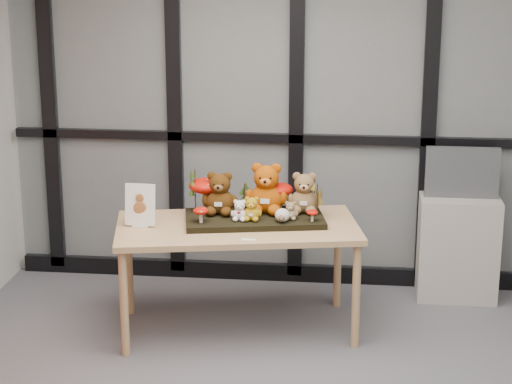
# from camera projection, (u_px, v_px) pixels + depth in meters

# --- Properties ---
(room_shell) EXTENTS (5.00, 5.00, 5.00)m
(room_shell) POSITION_uv_depth(u_px,v_px,m) (366.00, 118.00, 3.83)
(room_shell) COLOR #AFADA5
(room_shell) RESTS_ON floor
(glass_partition) EXTENTS (4.90, 0.06, 2.78)m
(glass_partition) POSITION_uv_depth(u_px,v_px,m) (363.00, 87.00, 6.26)
(glass_partition) COLOR #2D383F
(glass_partition) RESTS_ON floor
(display_table) EXTENTS (1.59, 1.02, 0.69)m
(display_table) POSITION_uv_depth(u_px,v_px,m) (237.00, 235.00, 5.70)
(display_table) COLOR tan
(display_table) RESTS_ON floor
(diorama_tray) EXTENTS (0.92, 0.58, 0.04)m
(diorama_tray) POSITION_uv_depth(u_px,v_px,m) (254.00, 219.00, 5.74)
(diorama_tray) COLOR black
(diorama_tray) RESTS_ON display_table
(bear_pooh_yellow) EXTENTS (0.31, 0.29, 0.35)m
(bear_pooh_yellow) POSITION_uv_depth(u_px,v_px,m) (266.00, 185.00, 5.77)
(bear_pooh_yellow) COLOR #A14405
(bear_pooh_yellow) RESTS_ON diorama_tray
(bear_brown_medium) EXTENTS (0.26, 0.24, 0.30)m
(bear_brown_medium) POSITION_uv_depth(u_px,v_px,m) (220.00, 191.00, 5.75)
(bear_brown_medium) COLOR #402409
(bear_brown_medium) RESTS_ON diorama_tray
(bear_tan_back) EXTENTS (0.25, 0.23, 0.28)m
(bear_tan_back) POSITION_uv_depth(u_px,v_px,m) (304.00, 190.00, 5.78)
(bear_tan_back) COLOR brown
(bear_tan_back) RESTS_ON diorama_tray
(bear_small_yellow) EXTENTS (0.15, 0.14, 0.16)m
(bear_small_yellow) POSITION_uv_depth(u_px,v_px,m) (252.00, 207.00, 5.63)
(bear_small_yellow) COLOR #AD8213
(bear_small_yellow) RESTS_ON diorama_tray
(bear_white_bow) EXTENTS (0.13, 0.12, 0.14)m
(bear_white_bow) POSITION_uv_depth(u_px,v_px,m) (240.00, 209.00, 5.63)
(bear_white_bow) COLOR white
(bear_white_bow) RESTS_ON diorama_tray
(bear_beige_small) EXTENTS (0.11, 0.10, 0.13)m
(bear_beige_small) POSITION_uv_depth(u_px,v_px,m) (291.00, 209.00, 5.65)
(bear_beige_small) COLOR olive
(bear_beige_small) RESTS_ON diorama_tray
(plush_cream_hedgehog) EXTENTS (0.08, 0.08, 0.09)m
(plush_cream_hedgehog) POSITION_uv_depth(u_px,v_px,m) (282.00, 214.00, 5.61)
(plush_cream_hedgehog) COLOR beige
(plush_cream_hedgehog) RESTS_ON diorama_tray
(mushroom_back_left) EXTENTS (0.21, 0.21, 0.23)m
(mushroom_back_left) POSITION_uv_depth(u_px,v_px,m) (205.00, 193.00, 5.82)
(mushroom_back_left) COLOR #A50F05
(mushroom_back_left) RESTS_ON diorama_tray
(mushroom_back_right) EXTENTS (0.17, 0.17, 0.19)m
(mushroom_back_right) POSITION_uv_depth(u_px,v_px,m) (279.00, 195.00, 5.83)
(mushroom_back_right) COLOR #A50F05
(mushroom_back_right) RESTS_ON diorama_tray
(mushroom_front_left) EXTENTS (0.09, 0.09, 0.10)m
(mushroom_front_left) POSITION_uv_depth(u_px,v_px,m) (201.00, 214.00, 5.59)
(mushroom_front_left) COLOR #A50F05
(mushroom_front_left) RESTS_ON diorama_tray
(mushroom_front_right) EXTENTS (0.07, 0.07, 0.08)m
(mushroom_front_right) POSITION_uv_depth(u_px,v_px,m) (312.00, 215.00, 5.62)
(mushroom_front_right) COLOR #A50F05
(mushroom_front_right) RESTS_ON diorama_tray
(sprig_green_far_left) EXTENTS (0.05, 0.05, 0.28)m
(sprig_green_far_left) POSITION_uv_depth(u_px,v_px,m) (195.00, 191.00, 5.77)
(sprig_green_far_left) COLOR #1A3A0D
(sprig_green_far_left) RESTS_ON diorama_tray
(sprig_green_mid_left) EXTENTS (0.05, 0.05, 0.23)m
(sprig_green_mid_left) POSITION_uv_depth(u_px,v_px,m) (216.00, 192.00, 5.84)
(sprig_green_mid_left) COLOR #1A3A0D
(sprig_green_mid_left) RESTS_ON diorama_tray
(sprig_dry_far_right) EXTENTS (0.05, 0.05, 0.25)m
(sprig_dry_far_right) POSITION_uv_depth(u_px,v_px,m) (315.00, 191.00, 5.82)
(sprig_dry_far_right) COLOR brown
(sprig_dry_far_right) RESTS_ON diorama_tray
(sprig_dry_mid_right) EXTENTS (0.05, 0.05, 0.20)m
(sprig_dry_mid_right) POSITION_uv_depth(u_px,v_px,m) (317.00, 200.00, 5.72)
(sprig_dry_mid_right) COLOR brown
(sprig_dry_mid_right) RESTS_ON diorama_tray
(sprig_green_centre) EXTENTS (0.05, 0.05, 0.16)m
(sprig_green_centre) POSITION_uv_depth(u_px,v_px,m) (245.00, 196.00, 5.87)
(sprig_green_centre) COLOR #1A3A0D
(sprig_green_centre) RESTS_ON diorama_tray
(sign_holder) EXTENTS (0.19, 0.06, 0.27)m
(sign_holder) POSITION_uv_depth(u_px,v_px,m) (140.00, 207.00, 5.62)
(sign_holder) COLOR silver
(sign_holder) RESTS_ON display_table
(label_card) EXTENTS (0.08, 0.03, 0.00)m
(label_card) POSITION_uv_depth(u_px,v_px,m) (249.00, 240.00, 5.40)
(label_card) COLOR white
(label_card) RESTS_ON display_table
(cabinet) EXTENTS (0.53, 0.31, 0.71)m
(cabinet) POSITION_uv_depth(u_px,v_px,m) (458.00, 248.00, 6.29)
(cabinet) COLOR gray
(cabinet) RESTS_ON floor
(monitor) EXTENTS (0.49, 0.05, 0.34)m
(monitor) POSITION_uv_depth(u_px,v_px,m) (462.00, 173.00, 6.17)
(monitor) COLOR #484A4F
(monitor) RESTS_ON cabinet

